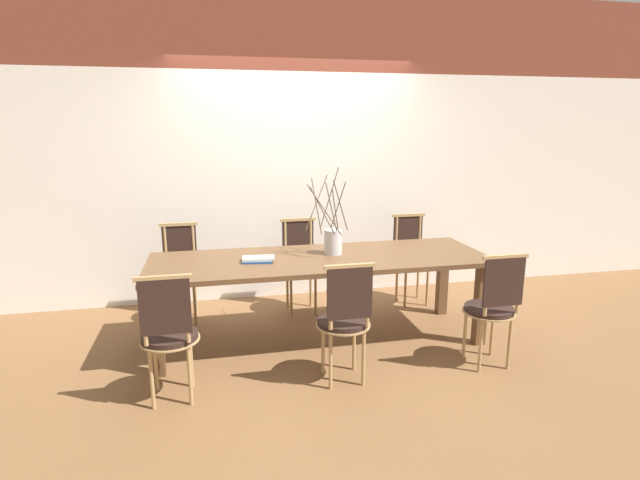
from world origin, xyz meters
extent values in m
plane|color=brown|center=(0.00, 0.00, 0.00)|extent=(16.00, 16.00, 0.00)
cube|color=white|center=(0.00, 1.28, 1.19)|extent=(12.00, 0.06, 2.37)
cube|color=brown|center=(0.00, 1.28, 2.79)|extent=(12.00, 0.06, 0.83)
cube|color=brown|center=(0.00, 0.00, 0.73)|extent=(2.85, 0.94, 0.04)
cube|color=brown|center=(-1.32, -0.36, 0.36)|extent=(0.09, 0.09, 0.71)
cube|color=brown|center=(1.32, -0.36, 0.36)|extent=(0.09, 0.09, 0.71)
cube|color=brown|center=(-1.32, 0.36, 0.36)|extent=(0.09, 0.09, 0.71)
cube|color=brown|center=(1.32, 0.36, 0.36)|extent=(0.09, 0.09, 0.71)
cylinder|color=black|center=(-1.19, -0.71, 0.46)|extent=(0.37, 0.37, 0.04)
cylinder|color=tan|center=(-1.19, -0.71, 0.43)|extent=(0.40, 0.40, 0.01)
cylinder|color=tan|center=(-1.31, -0.59, 0.22)|extent=(0.03, 0.03, 0.44)
cylinder|color=tan|center=(-1.07, -0.59, 0.22)|extent=(0.03, 0.03, 0.44)
cylinder|color=tan|center=(-1.31, -0.83, 0.22)|extent=(0.03, 0.03, 0.44)
cylinder|color=tan|center=(-1.07, -0.83, 0.22)|extent=(0.03, 0.03, 0.44)
cylinder|color=tan|center=(-1.32, -0.87, 0.70)|extent=(0.03, 0.03, 0.46)
cylinder|color=tan|center=(-1.06, -0.87, 0.70)|extent=(0.03, 0.03, 0.46)
cube|color=black|center=(-1.19, -0.88, 0.73)|extent=(0.32, 0.02, 0.37)
cube|color=tan|center=(-1.19, -0.87, 0.92)|extent=(0.36, 0.03, 0.03)
cylinder|color=black|center=(0.02, -0.71, 0.46)|extent=(0.37, 0.37, 0.04)
cylinder|color=tan|center=(0.02, -0.71, 0.43)|extent=(0.40, 0.40, 0.01)
cylinder|color=tan|center=(-0.11, -0.59, 0.22)|extent=(0.03, 0.03, 0.44)
cylinder|color=tan|center=(0.14, -0.59, 0.22)|extent=(0.03, 0.03, 0.44)
cylinder|color=tan|center=(-0.11, -0.83, 0.22)|extent=(0.03, 0.03, 0.44)
cylinder|color=tan|center=(0.14, -0.83, 0.22)|extent=(0.03, 0.03, 0.44)
cylinder|color=tan|center=(-0.12, -0.87, 0.70)|extent=(0.03, 0.03, 0.46)
cylinder|color=tan|center=(0.15, -0.87, 0.70)|extent=(0.03, 0.03, 0.46)
cube|color=black|center=(0.02, -0.88, 0.73)|extent=(0.32, 0.02, 0.37)
cube|color=tan|center=(0.02, -0.87, 0.92)|extent=(0.36, 0.03, 0.03)
cylinder|color=black|center=(1.18, -0.71, 0.46)|extent=(0.37, 0.37, 0.04)
cylinder|color=tan|center=(1.18, -0.71, 0.43)|extent=(0.40, 0.40, 0.01)
cylinder|color=tan|center=(1.06, -0.59, 0.22)|extent=(0.03, 0.03, 0.44)
cylinder|color=tan|center=(1.30, -0.59, 0.22)|extent=(0.03, 0.03, 0.44)
cylinder|color=tan|center=(1.06, -0.83, 0.22)|extent=(0.03, 0.03, 0.44)
cylinder|color=tan|center=(1.30, -0.83, 0.22)|extent=(0.03, 0.03, 0.44)
cylinder|color=tan|center=(1.05, -0.87, 0.70)|extent=(0.03, 0.03, 0.46)
cylinder|color=tan|center=(1.31, -0.87, 0.70)|extent=(0.03, 0.03, 0.46)
cube|color=black|center=(1.18, -0.88, 0.73)|extent=(0.32, 0.02, 0.37)
cube|color=tan|center=(1.18, -0.87, 0.92)|extent=(0.36, 0.03, 0.03)
cylinder|color=black|center=(-1.20, 0.71, 0.46)|extent=(0.37, 0.37, 0.04)
cylinder|color=tan|center=(-1.20, 0.71, 0.43)|extent=(0.40, 0.40, 0.01)
cylinder|color=tan|center=(-1.08, 0.59, 0.22)|extent=(0.03, 0.03, 0.44)
cylinder|color=tan|center=(-1.32, 0.59, 0.22)|extent=(0.03, 0.03, 0.44)
cylinder|color=tan|center=(-1.08, 0.83, 0.22)|extent=(0.03, 0.03, 0.44)
cylinder|color=tan|center=(-1.32, 0.83, 0.22)|extent=(0.03, 0.03, 0.44)
cylinder|color=tan|center=(-1.07, 0.87, 0.70)|extent=(0.03, 0.03, 0.46)
cylinder|color=tan|center=(-1.33, 0.87, 0.70)|extent=(0.03, 0.03, 0.46)
cube|color=black|center=(-1.20, 0.88, 0.73)|extent=(0.32, 0.02, 0.37)
cube|color=tan|center=(-1.20, 0.87, 0.92)|extent=(0.36, 0.03, 0.03)
cylinder|color=black|center=(-0.04, 0.71, 0.46)|extent=(0.37, 0.37, 0.04)
cylinder|color=tan|center=(-0.04, 0.71, 0.43)|extent=(0.40, 0.40, 0.01)
cylinder|color=tan|center=(0.08, 0.59, 0.22)|extent=(0.03, 0.03, 0.44)
cylinder|color=tan|center=(-0.16, 0.59, 0.22)|extent=(0.03, 0.03, 0.44)
cylinder|color=tan|center=(0.08, 0.83, 0.22)|extent=(0.03, 0.03, 0.44)
cylinder|color=tan|center=(-0.16, 0.83, 0.22)|extent=(0.03, 0.03, 0.44)
cylinder|color=tan|center=(0.09, 0.87, 0.70)|extent=(0.03, 0.03, 0.46)
cylinder|color=tan|center=(-0.17, 0.87, 0.70)|extent=(0.03, 0.03, 0.46)
cube|color=black|center=(-0.04, 0.88, 0.73)|extent=(0.32, 0.02, 0.37)
cube|color=tan|center=(-0.04, 0.87, 0.92)|extent=(0.36, 0.03, 0.03)
cylinder|color=black|center=(1.15, 0.71, 0.46)|extent=(0.37, 0.37, 0.04)
cylinder|color=tan|center=(1.15, 0.71, 0.43)|extent=(0.40, 0.40, 0.01)
cylinder|color=tan|center=(1.27, 0.59, 0.22)|extent=(0.03, 0.03, 0.44)
cylinder|color=tan|center=(1.03, 0.59, 0.22)|extent=(0.03, 0.03, 0.44)
cylinder|color=tan|center=(1.27, 0.83, 0.22)|extent=(0.03, 0.03, 0.44)
cylinder|color=tan|center=(1.03, 0.83, 0.22)|extent=(0.03, 0.03, 0.44)
cylinder|color=tan|center=(1.28, 0.87, 0.70)|extent=(0.03, 0.03, 0.46)
cylinder|color=tan|center=(1.02, 0.87, 0.70)|extent=(0.03, 0.03, 0.46)
cube|color=black|center=(1.15, 0.88, 0.73)|extent=(0.32, 0.02, 0.37)
cube|color=tan|center=(1.15, 0.87, 0.92)|extent=(0.36, 0.03, 0.03)
cylinder|color=silver|center=(0.14, 0.09, 0.86)|extent=(0.15, 0.15, 0.21)
cylinder|color=#473828|center=(-0.01, 0.08, 1.18)|extent=(0.03, 0.31, 0.44)
cylinder|color=#473828|center=(0.11, 0.05, 1.17)|extent=(0.09, 0.07, 0.41)
cylinder|color=#473828|center=(0.03, -0.03, 1.16)|extent=(0.25, 0.22, 0.40)
cylinder|color=#473828|center=(0.14, 0.06, 1.15)|extent=(0.07, 0.03, 0.36)
cylinder|color=#473828|center=(0.19, 0.14, 1.17)|extent=(0.11, 0.12, 0.41)
cylinder|color=#473828|center=(0.18, 0.01, 1.18)|extent=(0.16, 0.10, 0.44)
cylinder|color=#473828|center=(0.02, 0.21, 1.19)|extent=(0.25, 0.25, 0.45)
cylinder|color=#473828|center=(0.02, 0.01, 1.15)|extent=(0.17, 0.24, 0.37)
cylinder|color=#473828|center=(0.12, 0.17, 1.23)|extent=(0.18, 0.04, 0.53)
cube|color=#234C8C|center=(-0.53, -0.02, 0.76)|extent=(0.26, 0.20, 0.02)
cube|color=beige|center=(-0.52, -0.02, 0.78)|extent=(0.27, 0.17, 0.02)
camera|label=1|loc=(-0.87, -3.98, 1.85)|focal=28.00mm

